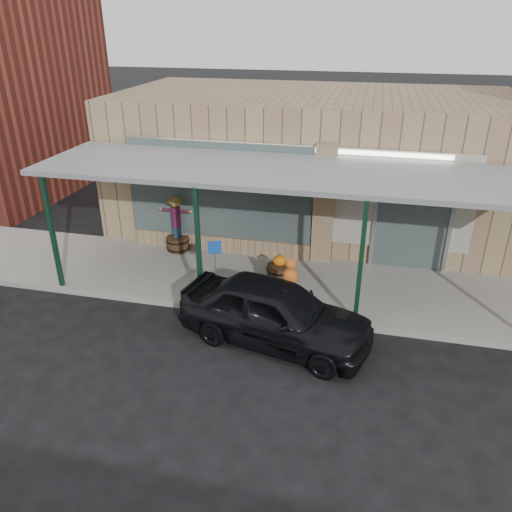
% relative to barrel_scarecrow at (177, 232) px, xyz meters
% --- Properties ---
extents(ground, '(120.00, 120.00, 0.00)m').
position_rel_barrel_scarecrow_xyz_m(ground, '(3.40, -4.80, -0.71)').
color(ground, black).
rests_on(ground, ground).
extents(sidewalk, '(40.00, 3.20, 0.15)m').
position_rel_barrel_scarecrow_xyz_m(sidewalk, '(3.40, -1.20, -0.63)').
color(sidewalk, gray).
rests_on(sidewalk, ground).
extents(storefront, '(12.00, 6.25, 4.20)m').
position_rel_barrel_scarecrow_xyz_m(storefront, '(3.39, 3.37, 1.39)').
color(storefront, '#937F5A').
rests_on(storefront, ground).
extents(awning, '(12.00, 3.00, 3.04)m').
position_rel_barrel_scarecrow_xyz_m(awning, '(3.40, -1.24, 2.30)').
color(awning, gray).
rests_on(awning, ground).
extents(block_buildings_near, '(61.00, 8.00, 8.00)m').
position_rel_barrel_scarecrow_xyz_m(block_buildings_near, '(5.40, 4.40, 3.06)').
color(block_buildings_near, maroon).
rests_on(block_buildings_near, ground).
extents(barrel_scarecrow, '(1.00, 0.71, 1.65)m').
position_rel_barrel_scarecrow_xyz_m(barrel_scarecrow, '(0.00, 0.00, 0.00)').
color(barrel_scarecrow, '#43301B').
rests_on(barrel_scarecrow, sidewalk).
extents(barrel_pumpkin, '(0.75, 0.75, 0.76)m').
position_rel_barrel_scarecrow_xyz_m(barrel_pumpkin, '(3.20, -1.16, -0.28)').
color(barrel_pumpkin, '#43301B').
rests_on(barrel_pumpkin, sidewalk).
extents(handicap_sign, '(0.30, 0.13, 1.51)m').
position_rel_barrel_scarecrow_xyz_m(handicap_sign, '(1.90, -2.40, 0.42)').
color(handicap_sign, gray).
rests_on(handicap_sign, sidewalk).
extents(parked_sedan, '(4.36, 2.53, 1.55)m').
position_rel_barrel_scarecrow_xyz_m(parked_sedan, '(3.56, -3.55, -0.00)').
color(parked_sedan, black).
rests_on(parked_sedan, ground).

